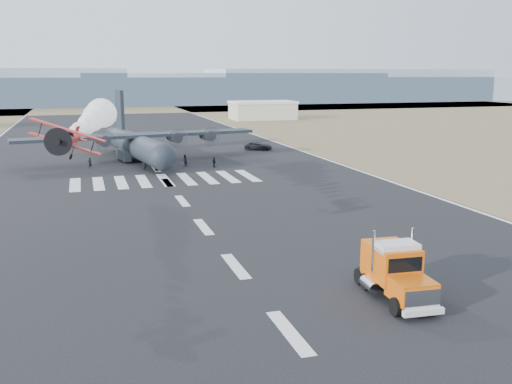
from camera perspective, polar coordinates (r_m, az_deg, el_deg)
name	(u,v)px	position (r m, az deg, el deg)	size (l,w,h in m)	color
ground	(290,332)	(33.56, 3.39, -13.84)	(500.00, 500.00, 0.00)	black
scrub_far	(106,108)	(258.97, -14.73, 8.12)	(500.00, 80.00, 0.00)	brown
runway_markings	(156,169)	(90.15, -9.96, 2.30)	(60.00, 260.00, 0.01)	silver
ridge_seg_d	(103,91)	(288.65, -15.07, 9.73)	(150.00, 50.00, 13.00)	#869AAB
ridge_seg_e	(233,88)	(298.19, -2.30, 10.36)	(150.00, 50.00, 15.00)	#869AAB
ridge_seg_f	(348,85)	(320.88, 9.19, 10.49)	(150.00, 50.00, 17.00)	#869AAB
ridge_seg_g	(450,88)	(354.26, 18.81, 9.81)	(150.00, 50.00, 13.00)	#869AAB
hangar_right	(263,110)	(187.48, 0.66, 8.20)	(20.50, 12.50, 5.90)	#BBB8A6
semi_truck	(395,271)	(38.68, 13.72, -7.64)	(3.27, 8.55, 3.80)	black
aerobatic_biplane	(67,139)	(46.29, -18.37, 5.07)	(5.60, 5.26, 3.06)	red
smoke_trail	(98,115)	(69.80, -15.53, 7.45)	(5.55, 28.79, 3.64)	white
transport_aircraft	(136,143)	(98.99, -11.90, 4.80)	(40.14, 32.91, 11.59)	#1C232B
support_vehicle	(258,146)	(111.26, 0.23, 4.62)	(2.48, 5.37, 1.49)	black
crew_a	(90,163)	(92.81, -16.29, 2.82)	(0.64, 0.53, 1.75)	black
crew_b	(185,160)	(91.99, -7.14, 3.16)	(0.92, 0.57, 1.89)	black
crew_c	(153,162)	(91.52, -10.23, 2.99)	(1.15, 0.53, 1.78)	black
crew_d	(214,162)	(90.49, -4.21, 3.00)	(0.96, 0.49, 1.64)	black
crew_e	(156,164)	(89.89, -9.98, 2.78)	(0.78, 0.48, 1.59)	black
crew_f	(157,159)	(95.01, -9.85, 3.26)	(1.46, 0.47, 1.58)	black
crew_g	(161,161)	(92.66, -9.47, 3.10)	(0.62, 0.51, 1.70)	black
crew_h	(145,165)	(89.14, -11.09, 2.69)	(0.80, 0.50, 1.65)	black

